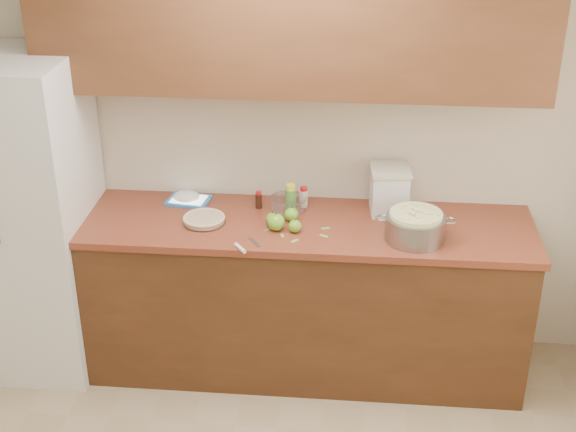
# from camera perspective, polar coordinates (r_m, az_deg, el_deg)

# --- Properties ---
(room_shell) EXTENTS (3.60, 3.60, 3.60)m
(room_shell) POSITION_cam_1_polar(r_m,az_deg,el_deg) (2.84, -2.81, -7.03)
(room_shell) COLOR tan
(room_shell) RESTS_ON ground
(counter_run) EXTENTS (2.64, 0.68, 0.92)m
(counter_run) POSITION_cam_1_polar(r_m,az_deg,el_deg) (4.52, -0.05, -5.60)
(counter_run) COLOR #502D16
(counter_run) RESTS_ON ground
(upper_cabinets) EXTENTS (2.60, 0.34, 0.70)m
(upper_cabinets) POSITION_cam_1_polar(r_m,az_deg,el_deg) (4.09, 0.14, 13.57)
(upper_cabinets) COLOR brown
(upper_cabinets) RESTS_ON room_shell
(fridge) EXTENTS (0.70, 0.70, 1.80)m
(fridge) POSITION_cam_1_polar(r_m,az_deg,el_deg) (4.62, -18.18, -0.08)
(fridge) COLOR silver
(fridge) RESTS_ON ground
(pie) EXTENTS (0.23, 0.23, 0.04)m
(pie) POSITION_cam_1_polar(r_m,az_deg,el_deg) (4.30, -5.99, -0.24)
(pie) COLOR silver
(pie) RESTS_ON counter_run
(colander) EXTENTS (0.41, 0.31, 0.15)m
(colander) POSITION_cam_1_polar(r_m,az_deg,el_deg) (4.14, 9.04, -0.75)
(colander) COLOR gray
(colander) RESTS_ON counter_run
(flour_canister) EXTENTS (0.23, 0.23, 0.26)m
(flour_canister) POSITION_cam_1_polar(r_m,az_deg,el_deg) (4.38, 7.22, 1.86)
(flour_canister) COLOR silver
(flour_canister) RESTS_ON counter_run
(tablet) EXTENTS (0.25, 0.21, 0.02)m
(tablet) POSITION_cam_1_polar(r_m,az_deg,el_deg) (4.55, -7.08, 1.12)
(tablet) COLOR #2A7CCC
(tablet) RESTS_ON counter_run
(paring_knife) EXTENTS (0.14, 0.18, 0.02)m
(paring_knife) POSITION_cam_1_polar(r_m,az_deg,el_deg) (4.03, -3.28, -2.24)
(paring_knife) COLOR gray
(paring_knife) RESTS_ON counter_run
(lemon_bottle) EXTENTS (0.06, 0.06, 0.16)m
(lemon_bottle) POSITION_cam_1_polar(r_m,az_deg,el_deg) (4.38, 0.19, 1.24)
(lemon_bottle) COLOR #4C8C38
(lemon_bottle) RESTS_ON counter_run
(cinnamon_shaker) EXTENTS (0.05, 0.05, 0.12)m
(cinnamon_shaker) POSITION_cam_1_polar(r_m,az_deg,el_deg) (4.44, 1.12, 1.35)
(cinnamon_shaker) COLOR beige
(cinnamon_shaker) RESTS_ON counter_run
(vanilla_bottle) EXTENTS (0.04, 0.04, 0.10)m
(vanilla_bottle) POSITION_cam_1_polar(r_m,az_deg,el_deg) (4.43, -2.10, 1.14)
(vanilla_bottle) COLOR black
(vanilla_bottle) RESTS_ON counter_run
(mixing_bowl) EXTENTS (0.20, 0.20, 0.08)m
(mixing_bowl) POSITION_cam_1_polar(r_m,az_deg,el_deg) (4.41, 0.02, 0.95)
(mixing_bowl) COLOR silver
(mixing_bowl) RESTS_ON counter_run
(paper_towel) EXTENTS (0.18, 0.16, 0.06)m
(paper_towel) POSITION_cam_1_polar(r_m,az_deg,el_deg) (4.55, -7.24, 1.38)
(paper_towel) COLOR white
(paper_towel) RESTS_ON counter_run
(apple_left) EXTENTS (0.07, 0.07, 0.08)m
(apple_left) POSITION_cam_1_polar(r_m,az_deg,el_deg) (4.25, -1.11, -0.21)
(apple_left) COLOR #67AB25
(apple_left) RESTS_ON counter_run
(apple_center) EXTENTS (0.08, 0.08, 0.09)m
(apple_center) POSITION_cam_1_polar(r_m,az_deg,el_deg) (4.29, 0.24, 0.10)
(apple_center) COLOR #67AB25
(apple_center) RESTS_ON counter_run
(apple_front) EXTENTS (0.09, 0.09, 0.10)m
(apple_front) POSITION_cam_1_polar(r_m,az_deg,el_deg) (4.19, -0.85, -0.44)
(apple_front) COLOR #67AB25
(apple_front) RESTS_ON counter_run
(apple_extra) EXTENTS (0.07, 0.07, 0.08)m
(apple_extra) POSITION_cam_1_polar(r_m,az_deg,el_deg) (4.18, 0.49, -0.72)
(apple_extra) COLOR #67AB25
(apple_extra) RESTS_ON counter_run
(peel_a) EXTENTS (0.04, 0.03, 0.00)m
(peel_a) POSITION_cam_1_polar(r_m,az_deg,el_deg) (4.21, -1.43, -0.98)
(peel_a) COLOR #7DAC53
(peel_a) RESTS_ON counter_run
(peel_b) EXTENTS (0.05, 0.04, 0.00)m
(peel_b) POSITION_cam_1_polar(r_m,az_deg,el_deg) (4.15, 2.57, -1.43)
(peel_b) COLOR #7DAC53
(peel_b) RESTS_ON counter_run
(peel_c) EXTENTS (0.05, 0.05, 0.00)m
(peel_c) POSITION_cam_1_polar(r_m,az_deg,el_deg) (4.10, 0.48, -1.77)
(peel_c) COLOR #7DAC53
(peel_c) RESTS_ON counter_run
(peel_d) EXTENTS (0.05, 0.03, 0.00)m
(peel_d) POSITION_cam_1_polar(r_m,az_deg,el_deg) (4.23, 2.69, -0.88)
(peel_d) COLOR #7DAC53
(peel_d) RESTS_ON counter_run
(peel_e) EXTENTS (0.02, 0.04, 0.00)m
(peel_e) POSITION_cam_1_polar(r_m,az_deg,el_deg) (4.15, -0.40, -1.42)
(peel_e) COLOR #7DAC53
(peel_e) RESTS_ON counter_run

